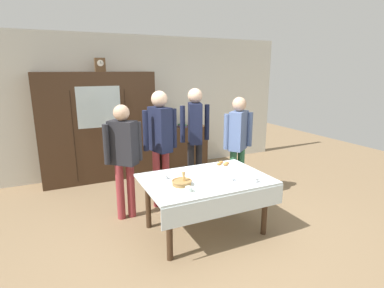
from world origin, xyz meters
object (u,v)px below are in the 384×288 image
dining_table (207,186)px  wall_cabinet (99,127)px  pastry_plate (223,164)px  person_behind_table_left (195,130)px  mantel_clock (100,65)px  tea_cup_far_left (164,177)px  bread_basket (182,182)px  spoon_mid_left (254,176)px  person_behind_table_right (123,151)px  book_stack (182,126)px  tea_cup_mid_left (189,190)px  bookshelf_low (183,147)px  tea_cup_near_right (231,179)px  spoon_front_edge (170,174)px  person_by_cabinet (160,137)px  tea_cup_front_edge (255,180)px  person_beside_shelf (238,138)px

dining_table → wall_cabinet: (-0.90, 2.59, 0.38)m
pastry_plate → person_behind_table_left: 0.92m
mantel_clock → tea_cup_far_left: (0.32, -2.38, -1.38)m
bread_basket → spoon_mid_left: bearing=-6.9°
mantel_clock → bread_basket: size_ratio=1.00×
person_behind_table_right → spoon_mid_left: bearing=-34.9°
wall_cabinet → book_stack: (1.71, 0.05, -0.11)m
mantel_clock → book_stack: bearing=1.8°
tea_cup_far_left → pastry_plate: (0.94, 0.18, -0.01)m
book_stack → mantel_clock: bearing=-178.2°
tea_cup_mid_left → spoon_mid_left: 0.98m
bookshelf_low → person_behind_table_left: 1.59m
tea_cup_far_left → person_behind_table_right: 0.75m
mantel_clock → tea_cup_near_right: bearing=-69.6°
bookshelf_low → tea_cup_mid_left: size_ratio=8.01×
tea_cup_near_right → person_behind_table_right: person_behind_table_right is taller
mantel_clock → spoon_front_edge: 2.68m
dining_table → spoon_front_edge: bearing=135.3°
tea_cup_near_right → person_by_cabinet: 1.32m
dining_table → tea_cup_front_edge: 0.60m
wall_cabinet → tea_cup_mid_left: bearing=-79.7°
wall_cabinet → book_stack: size_ratio=9.77×
dining_table → book_stack: bearing=73.0°
dining_table → person_by_cabinet: size_ratio=0.89×
tea_cup_front_edge → pastry_plate: size_ratio=0.46×
book_stack → spoon_mid_left: (-0.21, -2.81, -0.16)m
tea_cup_front_edge → person_behind_table_right: bearing=137.6°
tea_cup_mid_left → person_by_cabinet: person_by_cabinet is taller
pastry_plate → tea_cup_far_left: bearing=-169.4°
person_behind_table_right → pastry_plate: bearing=-18.9°
tea_cup_near_right → person_beside_shelf: 1.23m
bookshelf_low → spoon_front_edge: 2.59m
dining_table → person_by_cabinet: 1.12m
bread_basket → pastry_plate: bearing=28.2°
tea_cup_front_edge → tea_cup_far_left: same height
wall_cabinet → mantel_clock: size_ratio=8.66×
spoon_mid_left → wall_cabinet: bearing=118.5°
bookshelf_low → person_by_cabinet: (-1.06, -1.64, 0.65)m
person_behind_table_right → bookshelf_low: bearing=47.6°
bookshelf_low → spoon_front_edge: bearing=-116.9°
spoon_front_edge → bookshelf_low: bearing=63.1°
mantel_clock → tea_cup_near_right: (1.03, -2.77, -1.37)m
dining_table → spoon_mid_left: size_ratio=13.12×
tea_cup_front_edge → person_by_cabinet: (-0.72, 1.35, 0.33)m
book_stack → tea_cup_front_edge: book_stack is taller
tea_cup_mid_left → spoon_front_edge: 0.63m
mantel_clock → bread_basket: bearing=-80.6°
spoon_mid_left → tea_cup_mid_left: bearing=-173.6°
tea_cup_near_right → spoon_front_edge: (-0.58, 0.53, -0.02)m
tea_cup_near_right → pastry_plate: size_ratio=0.46×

